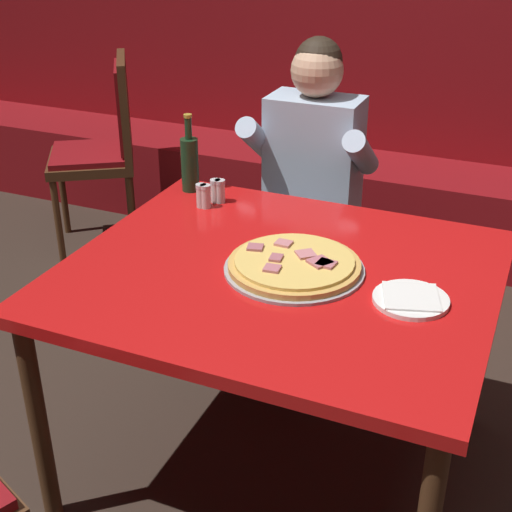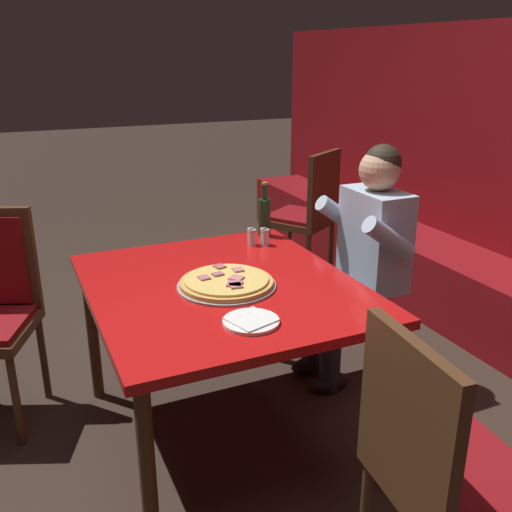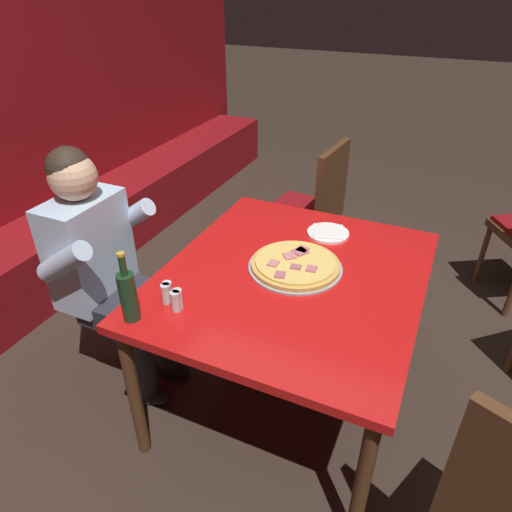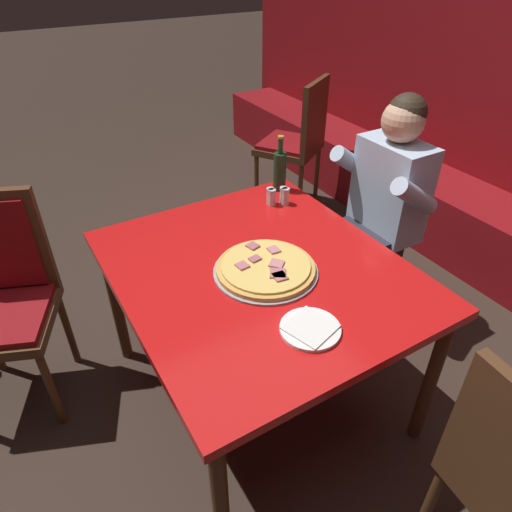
% 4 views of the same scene
% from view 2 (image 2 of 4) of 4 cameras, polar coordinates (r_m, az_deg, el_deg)
% --- Properties ---
extents(ground_plane, '(24.00, 24.00, 0.00)m').
position_cam_2_polar(ground_plane, '(2.83, -3.12, -17.31)').
color(ground_plane, '#33261E').
extents(main_dining_table, '(1.26, 1.10, 0.77)m').
position_cam_2_polar(main_dining_table, '(2.48, -3.41, -4.35)').
color(main_dining_table, '#4C2D19').
rests_on(main_dining_table, ground_plane).
extents(pizza, '(0.42, 0.42, 0.05)m').
position_cam_2_polar(pizza, '(2.41, -2.96, -2.69)').
color(pizza, '#9E9EA3').
rests_on(pizza, main_dining_table).
extents(plate_white_paper, '(0.21, 0.21, 0.02)m').
position_cam_2_polar(plate_white_paper, '(2.09, -0.50, -6.53)').
color(plate_white_paper, white).
rests_on(plate_white_paper, main_dining_table).
extents(beer_bottle, '(0.07, 0.07, 0.29)m').
position_cam_2_polar(beer_bottle, '(3.05, 0.84, 4.04)').
color(beer_bottle, '#19381E').
rests_on(beer_bottle, main_dining_table).
extents(shaker_oregano, '(0.04, 0.04, 0.09)m').
position_cam_2_polar(shaker_oregano, '(2.92, 0.79, 1.89)').
color(shaker_oregano, silver).
rests_on(shaker_oregano, main_dining_table).
extents(shaker_parmesan, '(0.04, 0.04, 0.09)m').
position_cam_2_polar(shaker_parmesan, '(2.91, 0.98, 1.81)').
color(shaker_parmesan, silver).
rests_on(shaker_parmesan, main_dining_table).
extents(shaker_black_pepper, '(0.04, 0.04, 0.09)m').
position_cam_2_polar(shaker_black_pepper, '(2.91, -0.37, 1.79)').
color(shaker_black_pepper, silver).
rests_on(shaker_black_pepper, main_dining_table).
extents(shaker_red_pepper_flakes, '(0.04, 0.04, 0.09)m').
position_cam_2_polar(shaker_red_pepper_flakes, '(2.92, -0.51, 1.88)').
color(shaker_red_pepper_flakes, silver).
rests_on(shaker_red_pepper_flakes, main_dining_table).
extents(diner_seated_blue_shirt, '(0.53, 0.53, 1.27)m').
position_cam_2_polar(diner_seated_blue_shirt, '(3.03, 10.37, 0.16)').
color(diner_seated_blue_shirt, black).
rests_on(diner_seated_blue_shirt, ground_plane).
extents(dining_chair_near_left, '(0.48, 0.48, 0.99)m').
position_cam_2_polar(dining_chair_near_left, '(1.85, 17.72, -18.84)').
color(dining_chair_near_left, '#4C2D19').
rests_on(dining_chair_near_left, ground_plane).
extents(dining_chair_far_right, '(0.61, 0.61, 1.03)m').
position_cam_2_polar(dining_chair_far_right, '(4.30, 5.32, 4.74)').
color(dining_chair_far_right, '#4C2D19').
rests_on(dining_chair_far_right, ground_plane).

